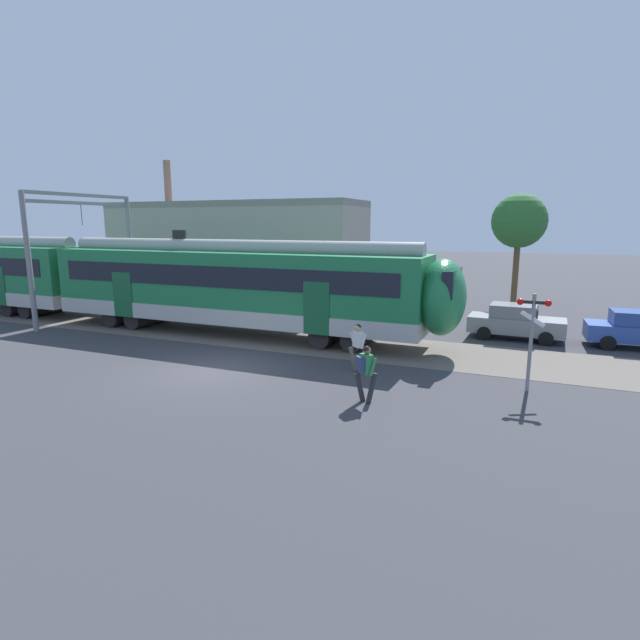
{
  "coord_description": "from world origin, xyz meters",
  "views": [
    {
      "loc": [
        9.96,
        -13.9,
        5.04
      ],
      "look_at": [
        3.06,
        2.4,
        1.6
      ],
      "focal_mm": 28.0,
      "sensor_mm": 36.0,
      "label": 1
    }
  ],
  "objects_px": {
    "crossing_signal": "(532,327)",
    "pedestrian_green": "(365,369)",
    "pedestrian_white": "(358,344)",
    "commuter_train": "(91,278)",
    "parked_car_grey": "(516,322)",
    "parked_car_blue": "(640,330)"
  },
  "relations": [
    {
      "from": "pedestrian_white",
      "to": "parked_car_grey",
      "type": "bearing_deg",
      "value": 56.6
    },
    {
      "from": "commuter_train",
      "to": "crossing_signal",
      "type": "distance_m",
      "value": 21.55
    },
    {
      "from": "parked_car_blue",
      "to": "crossing_signal",
      "type": "distance_m",
      "value": 8.63
    },
    {
      "from": "commuter_train",
      "to": "pedestrian_white",
      "type": "distance_m",
      "value": 16.24
    },
    {
      "from": "pedestrian_white",
      "to": "crossing_signal",
      "type": "distance_m",
      "value": 5.55
    },
    {
      "from": "pedestrian_green",
      "to": "parked_car_grey",
      "type": "distance_m",
      "value": 10.83
    },
    {
      "from": "pedestrian_green",
      "to": "parked_car_grey",
      "type": "xyz_separation_m",
      "value": [
        3.66,
        10.19,
        -0.21
      ]
    },
    {
      "from": "crossing_signal",
      "to": "parked_car_blue",
      "type": "bearing_deg",
      "value": 61.27
    },
    {
      "from": "pedestrian_white",
      "to": "parked_car_grey",
      "type": "height_order",
      "value": "pedestrian_white"
    },
    {
      "from": "pedestrian_green",
      "to": "crossing_signal",
      "type": "bearing_deg",
      "value": 33.64
    },
    {
      "from": "pedestrian_white",
      "to": "parked_car_blue",
      "type": "distance_m",
      "value": 12.13
    },
    {
      "from": "commuter_train",
      "to": "parked_car_grey",
      "type": "relative_size",
      "value": 9.38
    },
    {
      "from": "commuter_train",
      "to": "parked_car_blue",
      "type": "xyz_separation_m",
      "value": [
        25.38,
        4.1,
        -1.47
      ]
    },
    {
      "from": "commuter_train",
      "to": "pedestrian_white",
      "type": "relative_size",
      "value": 22.83
    },
    {
      "from": "crossing_signal",
      "to": "pedestrian_white",
      "type": "bearing_deg",
      "value": 179.9
    },
    {
      "from": "pedestrian_white",
      "to": "parked_car_blue",
      "type": "xyz_separation_m",
      "value": [
        9.55,
        7.48,
        -0.18
      ]
    },
    {
      "from": "parked_car_grey",
      "to": "commuter_train",
      "type": "bearing_deg",
      "value": -169.13
    },
    {
      "from": "crossing_signal",
      "to": "pedestrian_green",
      "type": "bearing_deg",
      "value": -146.36
    },
    {
      "from": "crossing_signal",
      "to": "commuter_train",
      "type": "bearing_deg",
      "value": 170.96
    },
    {
      "from": "pedestrian_green",
      "to": "parked_car_grey",
      "type": "height_order",
      "value": "pedestrian_green"
    },
    {
      "from": "commuter_train",
      "to": "pedestrian_green",
      "type": "bearing_deg",
      "value": -20.08
    },
    {
      "from": "pedestrian_white",
      "to": "pedestrian_green",
      "type": "xyz_separation_m",
      "value": [
        1.19,
        -2.85,
        0.03
      ]
    }
  ]
}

